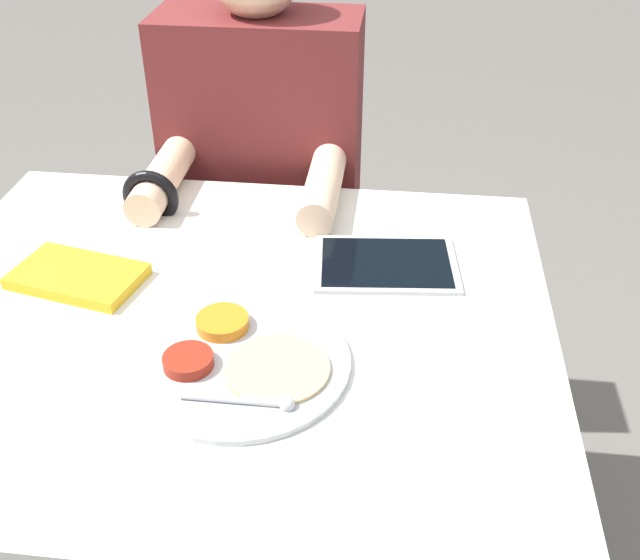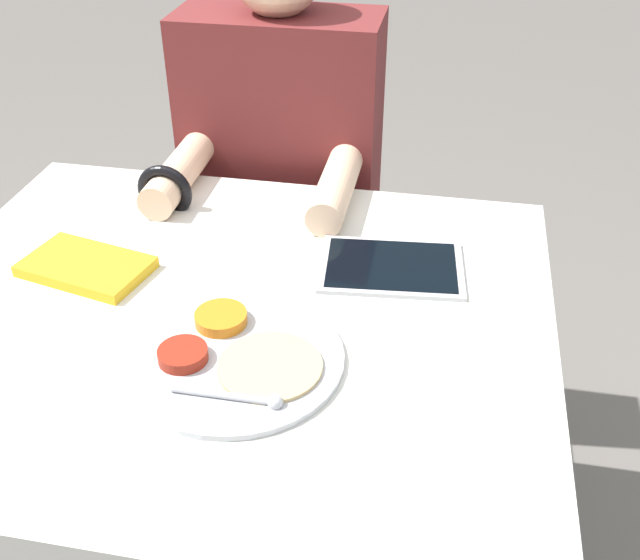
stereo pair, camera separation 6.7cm
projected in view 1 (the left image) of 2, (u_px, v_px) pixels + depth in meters
name	position (u px, v px, depth m)	size (l,w,h in m)	color
dining_table	(236.00, 477.00, 1.39)	(1.04, 0.90, 0.75)	silver
thali_tray	(240.00, 360.00, 1.08)	(0.32, 0.32, 0.03)	#B7BABF
red_notebook	(78.00, 277.00, 1.25)	(0.23, 0.17, 0.02)	silver
tablet_device	(386.00, 264.00, 1.29)	(0.26, 0.20, 0.01)	#B7B7BC
person_diner	(266.00, 222.00, 1.78)	(0.43, 0.47, 1.23)	black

